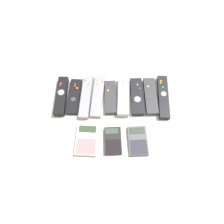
{
  "coord_description": "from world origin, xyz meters",
  "views": [
    {
      "loc": [
        0.01,
        -0.39,
        0.86
      ],
      "look_at": [
        0.0,
        0.04,
        0.01
      ],
      "focal_mm": 35.0,
      "sensor_mm": 36.0,
      "label": 1
    }
  ],
  "objects_px": {
    "remote_0": "(61,96)",
    "calculator_1": "(113,141)",
    "remote_4": "(110,97)",
    "remote_3": "(98,96)",
    "calculator_2": "(138,141)",
    "remote_8": "(163,97)",
    "remote_7": "(150,96)",
    "remote_5": "(123,96)",
    "calculator_0": "(87,140)",
    "remote_1": "(74,96)",
    "remote_2": "(86,96)",
    "remote_6": "(137,96)"
  },
  "relations": [
    {
      "from": "remote_2",
      "to": "remote_6",
      "type": "relative_size",
      "value": 1.18
    },
    {
      "from": "remote_4",
      "to": "calculator_2",
      "type": "bearing_deg",
      "value": -63.16
    },
    {
      "from": "calculator_0",
      "to": "calculator_1",
      "type": "bearing_deg",
      "value": 0.86
    },
    {
      "from": "remote_0",
      "to": "calculator_1",
      "type": "relative_size",
      "value": 1.63
    },
    {
      "from": "remote_2",
      "to": "remote_1",
      "type": "bearing_deg",
      "value": -178.94
    },
    {
      "from": "remote_2",
      "to": "remote_8",
      "type": "relative_size",
      "value": 1.0
    },
    {
      "from": "remote_5",
      "to": "remote_2",
      "type": "bearing_deg",
      "value": -177.98
    },
    {
      "from": "remote_3",
      "to": "remote_7",
      "type": "distance_m",
      "value": 0.24
    },
    {
      "from": "remote_8",
      "to": "calculator_2",
      "type": "height_order",
      "value": "remote_8"
    },
    {
      "from": "remote_0",
      "to": "remote_8",
      "type": "bearing_deg",
      "value": 0.14
    },
    {
      "from": "remote_2",
      "to": "remote_3",
      "type": "bearing_deg",
      "value": 9.85
    },
    {
      "from": "remote_0",
      "to": "calculator_2",
      "type": "xyz_separation_m",
      "value": [
        0.34,
        -0.21,
        -0.01
      ]
    },
    {
      "from": "remote_1",
      "to": "remote_3",
      "type": "bearing_deg",
      "value": 5.3
    },
    {
      "from": "calculator_0",
      "to": "remote_7",
      "type": "bearing_deg",
      "value": 39.45
    },
    {
      "from": "remote_3",
      "to": "remote_8",
      "type": "relative_size",
      "value": 1.0
    },
    {
      "from": "remote_0",
      "to": "remote_8",
      "type": "xyz_separation_m",
      "value": [
        0.46,
        0.0,
        -0.0
      ]
    },
    {
      "from": "calculator_2",
      "to": "remote_0",
      "type": "bearing_deg",
      "value": 144.99
    },
    {
      "from": "remote_4",
      "to": "remote_5",
      "type": "xyz_separation_m",
      "value": [
        0.06,
        0.0,
        0.0
      ]
    },
    {
      "from": "remote_4",
      "to": "calculator_1",
      "type": "bearing_deg",
      "value": -88.92
    },
    {
      "from": "remote_0",
      "to": "calculator_0",
      "type": "height_order",
      "value": "remote_0"
    },
    {
      "from": "calculator_1",
      "to": "remote_4",
      "type": "bearing_deg",
      "value": 90.77
    },
    {
      "from": "remote_5",
      "to": "calculator_0",
      "type": "distance_m",
      "value": 0.26
    },
    {
      "from": "remote_1",
      "to": "calculator_1",
      "type": "relative_size",
      "value": 1.51
    },
    {
      "from": "remote_0",
      "to": "remote_1",
      "type": "height_order",
      "value": "remote_0"
    },
    {
      "from": "remote_4",
      "to": "remote_7",
      "type": "xyz_separation_m",
      "value": [
        0.18,
        0.01,
        0.0
      ]
    },
    {
      "from": "remote_0",
      "to": "remote_1",
      "type": "bearing_deg",
      "value": 0.87
    },
    {
      "from": "remote_6",
      "to": "remote_2",
      "type": "bearing_deg",
      "value": 178.92
    },
    {
      "from": "remote_0",
      "to": "remote_4",
      "type": "distance_m",
      "value": 0.22
    },
    {
      "from": "remote_8",
      "to": "calculator_2",
      "type": "xyz_separation_m",
      "value": [
        -0.12,
        -0.21,
        -0.01
      ]
    },
    {
      "from": "remote_0",
      "to": "remote_8",
      "type": "height_order",
      "value": "remote_0"
    },
    {
      "from": "remote_2",
      "to": "remote_3",
      "type": "relative_size",
      "value": 1.0
    },
    {
      "from": "remote_4",
      "to": "remote_5",
      "type": "relative_size",
      "value": 0.87
    },
    {
      "from": "remote_4",
      "to": "remote_3",
      "type": "bearing_deg",
      "value": 168.32
    },
    {
      "from": "calculator_2",
      "to": "remote_5",
      "type": "bearing_deg",
      "value": 101.9
    },
    {
      "from": "remote_8",
      "to": "calculator_0",
      "type": "bearing_deg",
      "value": -146.13
    },
    {
      "from": "remote_1",
      "to": "remote_0",
      "type": "bearing_deg",
      "value": -176.82
    },
    {
      "from": "remote_0",
      "to": "remote_2",
      "type": "distance_m",
      "value": 0.11
    },
    {
      "from": "remote_1",
      "to": "remote_2",
      "type": "distance_m",
      "value": 0.05
    },
    {
      "from": "calculator_2",
      "to": "remote_3",
      "type": "bearing_deg",
      "value": 125.48
    },
    {
      "from": "remote_5",
      "to": "calculator_1",
      "type": "height_order",
      "value": "remote_5"
    },
    {
      "from": "remote_2",
      "to": "remote_7",
      "type": "distance_m",
      "value": 0.29
    },
    {
      "from": "remote_6",
      "to": "remote_8",
      "type": "bearing_deg",
      "value": -2.25
    },
    {
      "from": "remote_3",
      "to": "remote_4",
      "type": "bearing_deg",
      "value": -5.46
    },
    {
      "from": "remote_0",
      "to": "calculator_2",
      "type": "distance_m",
      "value": 0.4
    },
    {
      "from": "remote_4",
      "to": "remote_8",
      "type": "relative_size",
      "value": 0.77
    },
    {
      "from": "remote_1",
      "to": "remote_8",
      "type": "height_order",
      "value": "remote_8"
    },
    {
      "from": "remote_7",
      "to": "calculator_1",
      "type": "relative_size",
      "value": 1.56
    },
    {
      "from": "remote_3",
      "to": "remote_4",
      "type": "distance_m",
      "value": 0.06
    },
    {
      "from": "remote_8",
      "to": "calculator_1",
      "type": "distance_m",
      "value": 0.31
    },
    {
      "from": "remote_3",
      "to": "calculator_2",
      "type": "bearing_deg",
      "value": -47.46
    }
  ]
}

